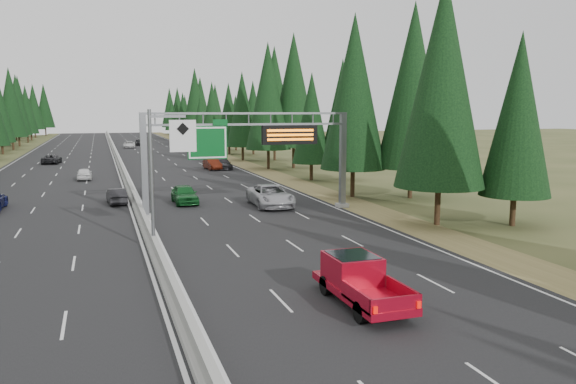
% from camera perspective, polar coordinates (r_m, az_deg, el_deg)
% --- Properties ---
extents(road, '(32.00, 260.00, 0.08)m').
position_cam_1_polar(road, '(87.51, -16.75, 2.67)').
color(road, black).
rests_on(road, ground).
extents(shoulder_right, '(3.60, 260.00, 0.06)m').
position_cam_1_polar(shoulder_right, '(89.83, -5.32, 3.11)').
color(shoulder_right, olive).
rests_on(shoulder_right, ground).
extents(median_barrier, '(0.70, 260.00, 0.85)m').
position_cam_1_polar(median_barrier, '(87.48, -16.76, 2.91)').
color(median_barrier, gray).
rests_on(median_barrier, road).
extents(sign_gantry, '(16.75, 0.98, 7.80)m').
position_cam_1_polar(sign_gantry, '(43.65, -3.13, 4.66)').
color(sign_gantry, slate).
rests_on(sign_gantry, road).
extents(hov_sign_pole, '(2.80, 0.50, 8.00)m').
position_cam_1_polar(hov_sign_pole, '(32.40, -12.70, 2.27)').
color(hov_sign_pole, slate).
rests_on(hov_sign_pole, road).
extents(tree_row_right, '(11.56, 241.08, 18.95)m').
position_cam_1_polar(tree_row_right, '(78.63, -0.20, 9.11)').
color(tree_row_right, black).
rests_on(tree_row_right, ground).
extents(silver_minivan, '(3.18, 6.55, 1.79)m').
position_cam_1_polar(silver_minivan, '(46.85, -1.79, -0.37)').
color(silver_minivan, '#ACABB0').
rests_on(silver_minivan, road).
extents(red_pickup, '(2.09, 5.84, 1.90)m').
position_cam_1_polar(red_pickup, '(23.77, 7.00, -8.55)').
color(red_pickup, black).
rests_on(red_pickup, road).
extents(car_ahead_green, '(1.99, 4.78, 1.62)m').
position_cam_1_polar(car_ahead_green, '(49.05, -10.47, -0.22)').
color(car_ahead_green, '#145922').
rests_on(car_ahead_green, road).
extents(car_ahead_dkred, '(1.96, 4.71, 1.51)m').
position_cam_1_polar(car_ahead_dkred, '(77.17, -7.69, 2.84)').
color(car_ahead_dkred, '#4D160B').
rests_on(car_ahead_dkred, road).
extents(car_ahead_dkgrey, '(2.11, 4.92, 1.41)m').
position_cam_1_polar(car_ahead_dkgrey, '(77.52, -6.61, 2.85)').
color(car_ahead_dkgrey, black).
rests_on(car_ahead_dkgrey, road).
extents(car_ahead_white, '(2.73, 5.32, 1.44)m').
position_cam_1_polar(car_ahead_white, '(126.92, -15.82, 4.67)').
color(car_ahead_white, silver).
rests_on(car_ahead_white, road).
extents(car_ahead_far, '(1.98, 4.47, 1.50)m').
position_cam_1_polar(car_ahead_far, '(134.88, -14.87, 4.91)').
color(car_ahead_far, black).
rests_on(car_ahead_far, road).
extents(car_onc_near, '(1.72, 4.13, 1.33)m').
position_cam_1_polar(car_onc_near, '(50.30, -17.02, -0.40)').
color(car_onc_near, black).
rests_on(car_onc_near, road).
extents(car_onc_white, '(1.67, 4.08, 1.39)m').
position_cam_1_polar(car_onc_white, '(69.17, -19.99, 1.75)').
color(car_onc_white, white).
rests_on(car_onc_white, road).
extents(car_onc_far, '(2.83, 5.31, 1.42)m').
position_cam_1_polar(car_onc_far, '(92.40, -22.88, 3.12)').
color(car_onc_far, black).
rests_on(car_onc_far, road).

